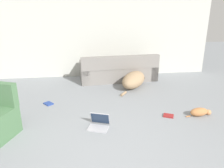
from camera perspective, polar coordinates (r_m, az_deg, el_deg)
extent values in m
cube|color=beige|center=(6.28, -5.17, 14.18)|extent=(6.80, 0.06, 2.71)
cube|color=gray|center=(6.09, 1.61, 2.98)|extent=(2.12, 0.91, 0.39)
cube|color=gray|center=(5.69, 2.37, 5.64)|extent=(2.07, 0.29, 0.34)
cube|color=gray|center=(6.34, 9.90, 4.01)|extent=(0.26, 0.77, 0.53)
cube|color=gray|center=(5.94, -7.23, 3.10)|extent=(0.26, 0.77, 0.53)
ellipsoid|color=#A38460|center=(5.50, 5.67, 1.10)|extent=(0.92, 1.03, 0.40)
sphere|color=#493726|center=(6.00, 7.61, 1.74)|extent=(0.32, 0.32, 0.23)
cylinder|color=#A38460|center=(5.05, 3.04, -2.55)|extent=(0.18, 0.22, 0.06)
ellipsoid|color=#BC7A47|center=(4.39, 21.78, -6.79)|extent=(0.36, 0.20, 0.16)
sphere|color=tan|center=(4.51, 23.87, -6.76)|extent=(0.11, 0.11, 0.10)
cylinder|color=#BC7A47|center=(4.30, 19.26, -7.98)|extent=(0.09, 0.03, 0.02)
cube|color=#B7B7BC|center=(3.71, -3.67, -11.47)|extent=(0.39, 0.32, 0.02)
cube|color=#B7B7BC|center=(3.78, -3.10, -8.93)|extent=(0.34, 0.19, 0.21)
cube|color=#23334C|center=(3.77, -3.14, -9.00)|extent=(0.31, 0.17, 0.19)
cube|color=#28428E|center=(4.77, -16.27, -4.93)|extent=(0.23, 0.23, 0.02)
cube|color=maroon|center=(4.22, 14.54, -8.02)|extent=(0.23, 0.21, 0.02)
cube|color=#4C754C|center=(3.84, -27.17, -2.29)|extent=(0.56, 0.32, 0.38)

